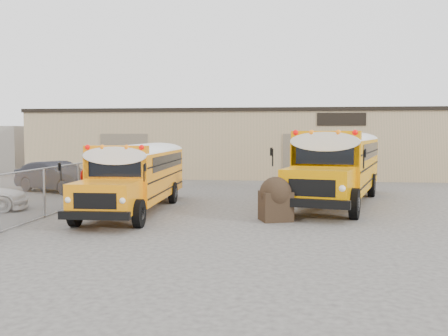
# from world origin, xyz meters

# --- Properties ---
(ground) EXTENTS (120.00, 120.00, 0.00)m
(ground) POSITION_xyz_m (0.00, 0.00, 0.00)
(ground) COLOR #44413F
(ground) RESTS_ON ground
(warehouse) EXTENTS (30.20, 10.20, 4.67)m
(warehouse) POSITION_xyz_m (-0.00, 19.99, 2.37)
(warehouse) COLOR tan
(warehouse) RESTS_ON ground
(chainlink_fence) EXTENTS (0.07, 18.07, 1.81)m
(chainlink_fence) POSITION_xyz_m (-6.00, 3.00, 0.90)
(chainlink_fence) COLOR gray
(chainlink_fence) RESTS_ON ground
(school_bus_left) EXTENTS (2.80, 9.12, 2.65)m
(school_bus_left) POSITION_xyz_m (-3.44, 7.77, 1.53)
(school_bus_left) COLOR orange
(school_bus_left) RESTS_ON ground
(school_bus_right) EXTENTS (5.21, 11.13, 3.17)m
(school_bus_right) POSITION_xyz_m (6.50, 12.06, 1.83)
(school_bus_right) COLOR orange
(school_bus_right) RESTS_ON ground
(tarp_bundle) EXTENTS (1.27, 1.21, 1.54)m
(tarp_bundle) POSITION_xyz_m (2.25, 0.41, 0.79)
(tarp_bundle) COLOR black
(tarp_bundle) RESTS_ON ground
(car_dark) EXTENTS (5.04, 3.47, 1.57)m
(car_dark) POSITION_xyz_m (-9.17, 7.61, 0.79)
(car_dark) COLOR black
(car_dark) RESTS_ON ground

